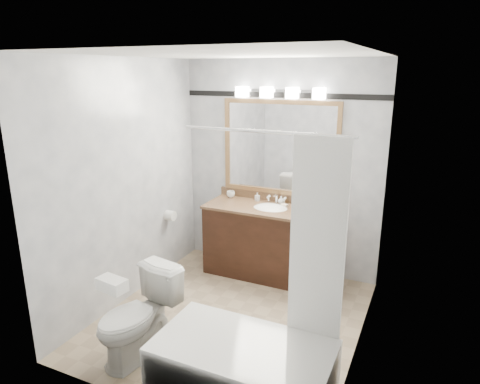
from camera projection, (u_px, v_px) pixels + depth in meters
name	position (u px, v px, depth m)	size (l,w,h in m)	color
room	(232.00, 197.00, 3.90)	(2.42, 2.62, 2.52)	tan
vanity	(270.00, 241.00, 5.02)	(1.53, 0.58, 0.97)	black
mirror	(280.00, 148.00, 4.96)	(1.40, 0.04, 1.10)	#A27649
vanity_light_bar	(280.00, 92.00, 4.73)	(1.02, 0.14, 0.12)	silver
accent_stripe	(281.00, 95.00, 4.80)	(2.40, 0.01, 0.06)	black
bathtub	(247.00, 363.00, 3.16)	(1.30, 0.75, 1.96)	white
tp_roll	(170.00, 216.00, 5.10)	(0.12, 0.12, 0.11)	white
toilet	(137.00, 317.00, 3.58)	(0.42, 0.74, 0.76)	white
tissue_box	(112.00, 284.00, 3.24)	(0.23, 0.13, 0.10)	white
coffee_maker	(312.00, 196.00, 4.70)	(0.19, 0.24, 0.36)	black
cup_left	(231.00, 194.00, 5.29)	(0.10, 0.10, 0.08)	white
soap_bottle_a	(257.00, 197.00, 5.15)	(0.04, 0.05, 0.10)	white
soap_bottle_b	(281.00, 200.00, 5.03)	(0.07, 0.07, 0.09)	white
soap_bar	(284.00, 205.00, 4.95)	(0.08, 0.05, 0.02)	beige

